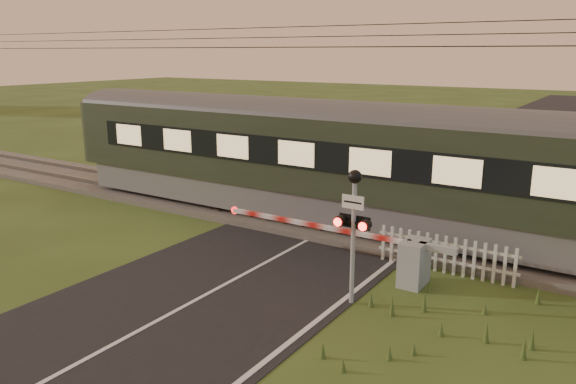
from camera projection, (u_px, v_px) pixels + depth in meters
The scene contains 7 objects.
ground at pixel (195, 301), 12.42m from camera, with size 160.00×160.00×0.00m, color #35451A.
road at pixel (189, 305), 12.22m from camera, with size 6.00×140.00×0.03m.
track_bed at pixel (334, 224), 17.71m from camera, with size 140.00×3.40×0.39m.
overhead_wires at pixel (338, 39), 16.33m from camera, with size 120.00×0.62×0.62m.
boom_gate at pixel (403, 258), 13.32m from camera, with size 6.43×0.84×1.12m.
crossing_signal at pixel (354, 213), 11.82m from camera, with size 0.76×0.34×3.00m.
picket_fence at pixel (445, 254), 13.90m from camera, with size 3.54×0.08×0.96m.
Camera 1 is at (7.92, -8.53, 5.38)m, focal length 35.00 mm.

